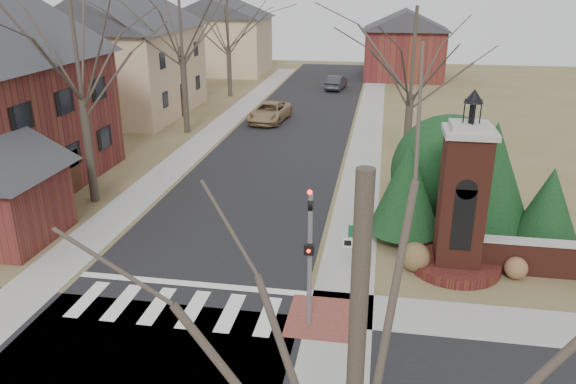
% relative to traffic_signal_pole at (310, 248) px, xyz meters
% --- Properties ---
extents(ground, '(120.00, 120.00, 0.00)m').
position_rel_traffic_signal_pole_xyz_m(ground, '(-4.30, -0.57, -2.59)').
color(ground, brown).
rests_on(ground, ground).
extents(main_street, '(8.00, 70.00, 0.01)m').
position_rel_traffic_signal_pole_xyz_m(main_street, '(-4.30, 21.43, -2.58)').
color(main_street, black).
rests_on(main_street, ground).
extents(crosswalk_zone, '(8.00, 2.20, 0.02)m').
position_rel_traffic_signal_pole_xyz_m(crosswalk_zone, '(-4.30, 0.23, -2.58)').
color(crosswalk_zone, silver).
rests_on(crosswalk_zone, ground).
extents(stop_bar, '(8.00, 0.35, 0.02)m').
position_rel_traffic_signal_pole_xyz_m(stop_bar, '(-4.30, 1.73, -2.58)').
color(stop_bar, silver).
rests_on(stop_bar, ground).
extents(sidewalk_right_main, '(2.00, 60.00, 0.02)m').
position_rel_traffic_signal_pole_xyz_m(sidewalk_right_main, '(0.90, 21.43, -2.58)').
color(sidewalk_right_main, gray).
rests_on(sidewalk_right_main, ground).
extents(sidewalk_left, '(2.00, 60.00, 0.02)m').
position_rel_traffic_signal_pole_xyz_m(sidewalk_left, '(-9.50, 21.43, -2.58)').
color(sidewalk_left, gray).
rests_on(sidewalk_left, ground).
extents(curb_apron, '(2.40, 2.40, 0.02)m').
position_rel_traffic_signal_pole_xyz_m(curb_apron, '(0.50, 0.43, -2.57)').
color(curb_apron, brown).
rests_on(curb_apron, ground).
extents(traffic_signal_pole, '(0.28, 0.41, 4.50)m').
position_rel_traffic_signal_pole_xyz_m(traffic_signal_pole, '(0.00, 0.00, 0.00)').
color(traffic_signal_pole, slate).
rests_on(traffic_signal_pole, ground).
extents(sign_post, '(0.90, 0.07, 2.75)m').
position_rel_traffic_signal_pole_xyz_m(sign_post, '(1.29, 1.41, -0.64)').
color(sign_post, slate).
rests_on(sign_post, ground).
extents(brick_gate_monument, '(3.20, 3.20, 6.47)m').
position_rel_traffic_signal_pole_xyz_m(brick_gate_monument, '(4.70, 4.42, -0.42)').
color(brick_gate_monument, '#542318').
rests_on(brick_gate_monument, ground).
extents(house_stucco_left, '(9.80, 12.80, 9.28)m').
position_rel_traffic_signal_pole_xyz_m(house_stucco_left, '(-17.80, 26.42, 2.01)').
color(house_stucco_left, tan).
rests_on(house_stucco_left, ground).
extents(house_distant_left, '(10.80, 8.80, 8.53)m').
position_rel_traffic_signal_pole_xyz_m(house_distant_left, '(-16.31, 47.42, 1.66)').
color(house_distant_left, tan).
rests_on(house_distant_left, ground).
extents(house_distant_right, '(8.80, 8.80, 7.30)m').
position_rel_traffic_signal_pole_xyz_m(house_distant_right, '(3.69, 47.42, 1.06)').
color(house_distant_right, brown).
rests_on(house_distant_right, ground).
extents(evergreen_near, '(2.80, 2.80, 4.10)m').
position_rel_traffic_signal_pole_xyz_m(evergreen_near, '(2.90, 6.43, -0.29)').
color(evergreen_near, '#473D33').
rests_on(evergreen_near, ground).
extents(evergreen_mid, '(3.40, 3.40, 4.70)m').
position_rel_traffic_signal_pole_xyz_m(evergreen_mid, '(6.20, 7.63, 0.01)').
color(evergreen_mid, '#473D33').
rests_on(evergreen_mid, ground).
extents(evergreen_far, '(2.40, 2.40, 3.30)m').
position_rel_traffic_signal_pole_xyz_m(evergreen_far, '(8.20, 6.63, -0.69)').
color(evergreen_far, '#473D33').
rests_on(evergreen_far, ground).
extents(evergreen_mass, '(4.80, 4.80, 4.80)m').
position_rel_traffic_signal_pole_xyz_m(evergreen_mass, '(4.70, 8.93, -0.19)').
color(evergreen_mass, black).
rests_on(evergreen_mass, ground).
extents(bare_tree_0, '(8.05, 8.05, 11.15)m').
position_rel_traffic_signal_pole_xyz_m(bare_tree_0, '(-11.30, 8.43, 5.11)').
color(bare_tree_0, '#473D33').
rests_on(bare_tree_0, ground).
extents(bare_tree_1, '(8.40, 8.40, 11.64)m').
position_rel_traffic_signal_pole_xyz_m(bare_tree_1, '(-11.30, 21.43, 5.44)').
color(bare_tree_1, '#473D33').
rests_on(bare_tree_1, ground).
extents(bare_tree_2, '(7.35, 7.35, 10.19)m').
position_rel_traffic_signal_pole_xyz_m(bare_tree_2, '(-11.80, 34.43, 4.44)').
color(bare_tree_2, '#473D33').
rests_on(bare_tree_2, ground).
extents(bare_tree_3, '(7.00, 7.00, 9.70)m').
position_rel_traffic_signal_pole_xyz_m(bare_tree_3, '(3.20, 15.43, 4.10)').
color(bare_tree_3, '#473D33').
rests_on(bare_tree_3, ground).
extents(bare_tree_4, '(6.65, 6.65, 9.21)m').
position_rel_traffic_signal_pole_xyz_m(bare_tree_4, '(1.70, -9.57, 3.77)').
color(bare_tree_4, '#473D33').
rests_on(bare_tree_4, ground).
extents(pickup_truck, '(2.78, 5.21, 1.39)m').
position_rel_traffic_signal_pole_xyz_m(pickup_truck, '(-6.35, 25.44, -1.89)').
color(pickup_truck, '#A08257').
rests_on(pickup_truck, ground).
extents(distant_car, '(1.91, 4.16, 1.32)m').
position_rel_traffic_signal_pole_xyz_m(distant_car, '(-2.70, 39.33, -1.92)').
color(distant_car, '#303337').
rests_on(distant_car, ground).
extents(dry_shrub_left, '(1.06, 1.06, 1.06)m').
position_rel_traffic_signal_pole_xyz_m(dry_shrub_left, '(3.27, 4.03, -2.06)').
color(dry_shrub_left, brown).
rests_on(dry_shrub_left, ground).
extents(dry_shrub_right, '(0.80, 0.80, 0.80)m').
position_rel_traffic_signal_pole_xyz_m(dry_shrub_right, '(6.70, 4.03, -2.19)').
color(dry_shrub_right, brown).
rests_on(dry_shrub_right, ground).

